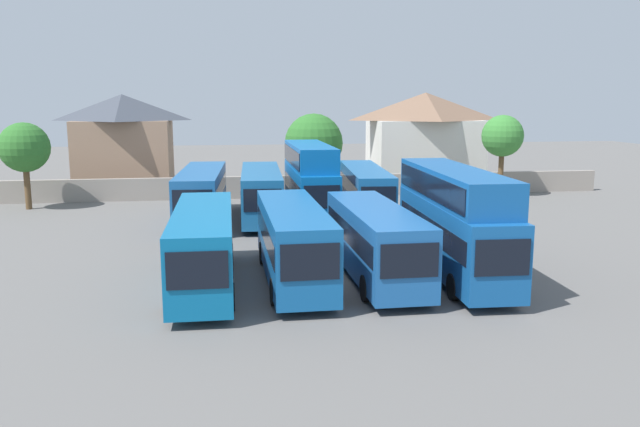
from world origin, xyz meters
name	(u,v)px	position (x,y,z in m)	size (l,w,h in m)	color
ground	(289,212)	(0.00, 18.00, 0.00)	(140.00, 140.00, 0.00)	#605E5B
depot_boundary_wall	(280,187)	(0.00, 25.14, 0.90)	(56.00, 0.50, 1.80)	gray
bus_1	(203,244)	(-5.60, -0.27, 1.93)	(2.64, 11.26, 3.37)	#0C6097
bus_2	(293,239)	(-1.67, 0.00, 1.95)	(2.63, 10.85, 3.41)	#135799
bus_3	(375,238)	(2.05, -0.10, 1.88)	(2.70, 10.75, 3.28)	#1C599F
bus_4	(454,216)	(5.74, -0.15, 2.79)	(2.87, 11.53, 4.96)	#135196
bus_5	(202,192)	(-6.10, 15.16, 1.98)	(3.28, 12.01, 3.46)	#1B5796
bus_6	(261,191)	(-2.15, 15.38, 1.93)	(3.07, 11.86, 3.38)	#195C94
bus_7	(310,177)	(1.16, 15.21, 2.85)	(2.62, 10.63, 5.07)	#0B59A6
bus_8	(365,189)	(4.97, 15.14, 1.95)	(3.36, 11.91, 3.41)	#195C9C
house_terrace_left	(124,142)	(-13.22, 31.16, 4.32)	(8.46, 6.54, 8.48)	#9E7A60
house_terrace_centre	(425,137)	(14.57, 32.14, 4.42)	(10.61, 6.91, 8.67)	silver
tree_left_of_lot	(502,136)	(18.38, 23.14, 5.00)	(3.46, 3.46, 6.78)	brown
tree_behind_wall	(314,143)	(3.18, 27.64, 4.31)	(5.05, 5.05, 6.85)	brown
tree_right_of_lot	(24,148)	(-19.00, 22.14, 4.55)	(3.64, 3.64, 6.41)	brown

